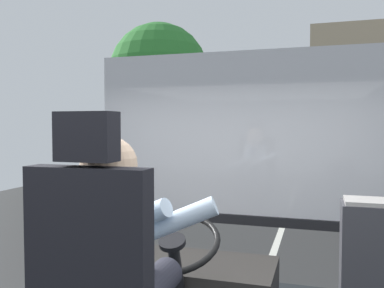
% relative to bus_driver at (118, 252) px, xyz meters
% --- Properties ---
extents(ground, '(18.00, 44.00, 0.06)m').
position_rel_bus_driver_xyz_m(ground, '(0.12, 9.10, -1.62)').
color(ground, '#2D2D2D').
extents(bus_driver, '(0.77, 0.58, 0.77)m').
position_rel_bus_driver_xyz_m(bus_driver, '(0.00, 0.00, 0.00)').
color(bus_driver, '#282833').
rests_on(bus_driver, driver_seat).
extents(steering_console, '(1.10, 0.96, 0.77)m').
position_rel_bus_driver_xyz_m(steering_console, '(-0.00, 1.05, -0.57)').
color(steering_console, '#282623').
rests_on(steering_console, bus_floor).
extents(windshield_panel, '(2.50, 0.08, 1.48)m').
position_rel_bus_driver_xyz_m(windshield_panel, '(0.12, 1.92, 0.25)').
color(windshield_panel, silver).
extents(street_tree, '(3.07, 3.07, 5.28)m').
position_rel_bus_driver_xyz_m(street_tree, '(-3.98, 10.38, 2.14)').
color(street_tree, '#4C3828').
rests_on(street_tree, ground).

